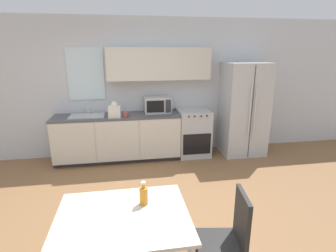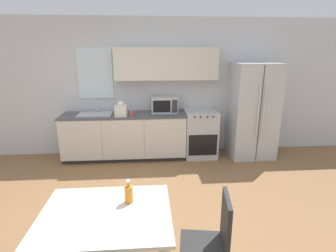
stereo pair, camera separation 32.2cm
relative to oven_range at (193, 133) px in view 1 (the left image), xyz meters
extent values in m
plane|color=olive|center=(-1.28, -1.99, -0.47)|extent=(12.00, 12.00, 0.00)
cube|color=silver|center=(-1.28, 0.34, 0.88)|extent=(12.00, 0.06, 2.70)
cube|color=silver|center=(-2.05, 0.30, 1.18)|extent=(0.67, 0.04, 0.97)
cube|color=beige|center=(-0.67, 0.15, 1.37)|extent=(1.97, 0.32, 0.60)
cube|color=#333333|center=(-1.51, 0.03, -0.43)|extent=(2.36, 0.56, 0.08)
cube|color=beige|center=(-1.51, 0.00, 0.01)|extent=(2.36, 0.62, 0.79)
cube|color=beige|center=(-2.29, -0.32, 0.01)|extent=(0.77, 0.01, 0.77)
cube|color=beige|center=(-1.51, -0.32, 0.01)|extent=(0.77, 0.01, 0.77)
cube|color=beige|center=(-0.72, -0.32, 0.01)|extent=(0.77, 0.01, 0.77)
cube|color=#4C4C51|center=(-1.51, 0.00, 0.41)|extent=(2.39, 0.64, 0.03)
cube|color=#B7BABC|center=(0.00, 0.00, 0.00)|extent=(0.63, 0.61, 0.94)
cube|color=black|center=(0.00, -0.31, -0.14)|extent=(0.55, 0.01, 0.41)
cylinder|color=#262626|center=(-0.18, -0.31, 0.42)|extent=(0.03, 0.02, 0.03)
cylinder|color=#262626|center=(-0.06, -0.31, 0.42)|extent=(0.03, 0.02, 0.03)
cylinder|color=#262626|center=(0.06, -0.31, 0.42)|extent=(0.03, 0.02, 0.03)
cylinder|color=#262626|center=(0.18, -0.31, 0.42)|extent=(0.03, 0.02, 0.03)
cube|color=silver|center=(1.03, -0.05, 0.46)|extent=(0.85, 0.72, 1.85)
cube|color=#3F3F3F|center=(1.03, -0.42, 0.46)|extent=(0.01, 0.01, 1.79)
cylinder|color=silver|center=(0.98, -0.44, 0.50)|extent=(0.02, 0.02, 1.02)
cylinder|color=silver|center=(1.08, -0.44, 0.50)|extent=(0.02, 0.02, 1.02)
cube|color=#B7BABC|center=(-2.05, 0.00, 0.44)|extent=(0.63, 0.42, 0.02)
cylinder|color=silver|center=(-2.05, 0.17, 0.57)|extent=(0.02, 0.02, 0.25)
cylinder|color=silver|center=(-2.05, 0.10, 0.68)|extent=(0.02, 0.14, 0.02)
cube|color=#B7BABC|center=(-0.71, 0.10, 0.58)|extent=(0.52, 0.35, 0.31)
cube|color=black|center=(-0.77, -0.08, 0.58)|extent=(0.33, 0.01, 0.22)
cube|color=#2D2D33|center=(-0.53, -0.08, 0.58)|extent=(0.10, 0.01, 0.25)
cylinder|color=#BF4C3F|center=(-1.35, -0.17, 0.47)|extent=(0.08, 0.08, 0.09)
torus|color=#BF4C3F|center=(-1.28, -0.17, 0.48)|extent=(0.02, 0.07, 0.07)
cube|color=silver|center=(-1.54, -0.16, 0.53)|extent=(0.23, 0.20, 0.21)
sphere|color=silver|center=(-1.54, -0.16, 0.66)|extent=(0.13, 0.13, 0.12)
cube|color=beige|center=(-1.41, -3.02, 0.29)|extent=(1.10, 0.87, 0.03)
cylinder|color=beige|center=(-1.90, -2.65, -0.10)|extent=(0.06, 0.06, 0.74)
cylinder|color=beige|center=(-0.92, -2.65, -0.10)|extent=(0.06, 0.06, 0.74)
cube|color=#282828|center=(-0.58, -3.10, -0.03)|extent=(0.46, 0.46, 0.02)
cube|color=#282828|center=(-0.40, -3.13, 0.22)|extent=(0.09, 0.37, 0.48)
cylinder|color=#282828|center=(-0.73, -2.90, -0.25)|extent=(0.03, 0.03, 0.43)
cylinder|color=#282828|center=(-0.39, -2.96, -0.25)|extent=(0.03, 0.03, 0.43)
cylinder|color=orange|center=(-1.23, -2.87, 0.38)|extent=(0.08, 0.08, 0.16)
cylinder|color=orange|center=(-1.23, -2.87, 0.48)|extent=(0.03, 0.03, 0.04)
cylinder|color=white|center=(-1.23, -2.87, 0.51)|extent=(0.04, 0.04, 0.02)
camera|label=1|loc=(-1.36, -4.93, 1.62)|focal=28.00mm
camera|label=2|loc=(-1.04, -4.97, 1.62)|focal=28.00mm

